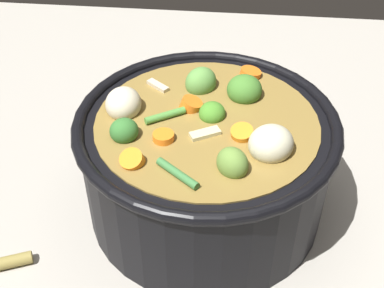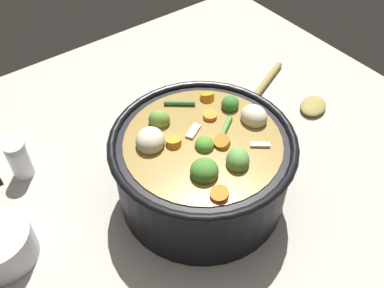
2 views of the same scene
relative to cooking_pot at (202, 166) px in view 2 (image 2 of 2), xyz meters
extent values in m
plane|color=#9E998E|center=(0.00, 0.00, -0.07)|extent=(1.10, 1.10, 0.00)
cylinder|color=black|center=(0.00, 0.00, -0.01)|extent=(0.29, 0.29, 0.13)
torus|color=black|center=(0.00, 0.00, 0.06)|extent=(0.30, 0.30, 0.01)
cylinder|color=olive|center=(0.00, 0.00, 0.00)|extent=(0.25, 0.25, 0.13)
ellipsoid|color=olive|center=(0.03, -0.07, 0.07)|extent=(0.05, 0.05, 0.03)
ellipsoid|color=#34702E|center=(-0.09, -0.04, 0.07)|extent=(0.04, 0.04, 0.03)
ellipsoid|color=#599141|center=(-0.01, 0.07, 0.07)|extent=(0.05, 0.05, 0.04)
ellipsoid|color=#437A2C|center=(0.04, 0.05, 0.07)|extent=(0.05, 0.05, 0.04)
ellipsoid|color=#488829|center=(0.01, 0.01, 0.06)|extent=(0.04, 0.04, 0.03)
cylinder|color=orange|center=(-0.04, -0.04, 0.06)|extent=(0.02, 0.03, 0.01)
cylinder|color=orange|center=(0.04, -0.02, 0.06)|extent=(0.03, 0.03, 0.02)
cylinder|color=orange|center=(-0.07, -0.08, 0.06)|extent=(0.03, 0.04, 0.02)
cylinder|color=orange|center=(0.05, 0.10, 0.06)|extent=(0.03, 0.03, 0.02)
cylinder|color=orange|center=(-0.02, 0.02, 0.06)|extent=(0.03, 0.03, 0.02)
ellipsoid|color=beige|center=(0.07, -0.04, 0.07)|extent=(0.07, 0.07, 0.04)
ellipsoid|color=beige|center=(-0.10, 0.01, 0.07)|extent=(0.04, 0.05, 0.04)
cylinder|color=#3B753B|center=(-0.02, -0.09, 0.06)|extent=(0.05, 0.04, 0.01)
cylinder|color=#4E8F3A|center=(-0.05, 0.00, 0.06)|extent=(0.04, 0.03, 0.01)
cube|color=beige|center=(-0.06, 0.06, 0.06)|extent=(0.03, 0.03, 0.01)
cube|color=beige|center=(0.00, -0.02, 0.06)|extent=(0.04, 0.03, 0.01)
ellipsoid|color=olive|center=(-0.33, -0.04, -0.07)|extent=(0.08, 0.07, 0.02)
cylinder|color=olive|center=(-0.28, -0.15, -0.07)|extent=(0.20, 0.09, 0.01)
cylinder|color=silver|center=(0.23, -0.23, -0.04)|extent=(0.04, 0.04, 0.06)
cylinder|color=#B7B7BC|center=(0.23, -0.23, 0.00)|extent=(0.04, 0.04, 0.01)
camera|label=1|loc=(0.03, -0.45, 0.41)|focal=48.00mm
camera|label=2|loc=(0.29, 0.37, 0.54)|focal=40.35mm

